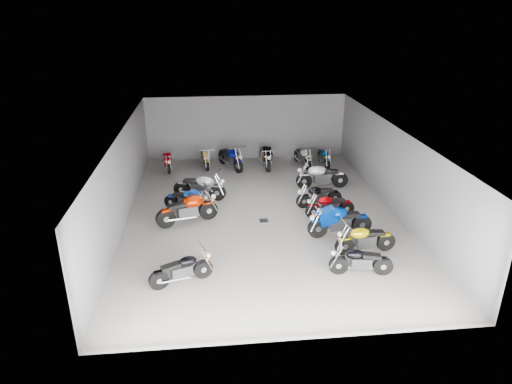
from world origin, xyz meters
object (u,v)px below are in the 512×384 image
motorcycle_back_f (324,157)px  motorcycle_left_e (187,200)px  motorcycle_left_a (182,269)px  motorcycle_right_c (339,221)px  motorcycle_left_d (188,209)px  motorcycle_left_f (200,186)px  motorcycle_right_b (365,239)px  motorcycle_back_a (167,161)px  motorcycle_back_e (303,157)px  motorcycle_back_d (265,156)px  motorcycle_back_c (231,158)px  motorcycle_right_f (322,176)px  motorcycle_back_b (205,158)px  motorcycle_right_d (329,206)px  drain_grate (264,220)px  motorcycle_right_a (360,261)px  motorcycle_right_e (319,195)px

motorcycle_back_f → motorcycle_left_e: bearing=34.3°
motorcycle_left_a → motorcycle_right_c: bearing=94.3°
motorcycle_left_d → motorcycle_left_f: motorcycle_left_d is taller
motorcycle_left_f → motorcycle_right_b: bearing=66.5°
motorcycle_back_a → motorcycle_back_e: size_ratio=0.94×
motorcycle_left_a → motorcycle_back_d: motorcycle_back_d is taller
motorcycle_left_e → motorcycle_back_c: (1.93, 4.72, 0.11)m
motorcycle_right_f → motorcycle_back_b: 5.97m
motorcycle_left_d → motorcycle_right_b: bearing=44.1°
motorcycle_left_d → motorcycle_left_e: size_ratio=1.28×
motorcycle_back_e → motorcycle_back_f: motorcycle_back_e is taller
motorcycle_left_a → motorcycle_back_f: 11.62m
motorcycle_left_d → motorcycle_right_d: bearing=69.8°
drain_grate → motorcycle_right_f: (2.85, 2.97, 0.54)m
motorcycle_back_a → motorcycle_back_d: (4.74, -0.07, 0.10)m
motorcycle_right_b → motorcycle_back_f: bearing=-10.8°
motorcycle_right_f → motorcycle_back_d: size_ratio=0.98×
motorcycle_right_a → motorcycle_right_c: (0.04, 2.45, 0.10)m
motorcycle_left_a → motorcycle_right_b: 5.81m
motorcycle_right_b → motorcycle_back_b: bearing=23.9°
motorcycle_left_d → motorcycle_back_f: 8.64m
drain_grate → motorcycle_right_d: size_ratio=0.17×
motorcycle_right_e → motorcycle_back_c: size_ratio=0.88×
motorcycle_back_b → drain_grate: bearing=100.7°
motorcycle_left_f → motorcycle_right_c: bearing=71.8°
motorcycle_right_c → motorcycle_right_f: 4.40m
motorcycle_right_d → motorcycle_back_f: motorcycle_right_d is taller
motorcycle_right_e → motorcycle_right_f: size_ratio=0.84×
motorcycle_right_a → motorcycle_back_f: motorcycle_back_f is taller
motorcycle_left_a → motorcycle_left_e: 4.99m
drain_grate → motorcycle_right_c: motorcycle_right_c is taller
motorcycle_back_a → motorcycle_back_b: motorcycle_back_b is taller
motorcycle_left_f → motorcycle_back_d: bearing=159.5°
motorcycle_back_d → motorcycle_right_f: bearing=121.5°
motorcycle_back_a → motorcycle_back_e: bearing=168.1°
motorcycle_back_f → motorcycle_back_c: bearing=-2.0°
motorcycle_right_c → motorcycle_left_e: bearing=58.1°
motorcycle_back_c → drain_grate: bearing=73.8°
motorcycle_left_f → motorcycle_left_d: bearing=9.6°
motorcycle_right_e → motorcycle_back_c: 5.79m
motorcycle_left_e → motorcycle_right_a: motorcycle_right_a is taller
motorcycle_back_b → motorcycle_back_e: 4.77m
motorcycle_right_f → motorcycle_back_c: 4.77m
motorcycle_back_a → motorcycle_back_d: 4.74m
motorcycle_right_c → motorcycle_back_c: 8.04m
motorcycle_back_e → motorcycle_back_b: bearing=-14.7°
motorcycle_right_c → motorcycle_back_e: 7.34m
motorcycle_right_d → motorcycle_back_a: size_ratio=1.01×
drain_grate → motorcycle_back_a: bearing=123.1°
motorcycle_back_e → motorcycle_right_b: bearing=81.2°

